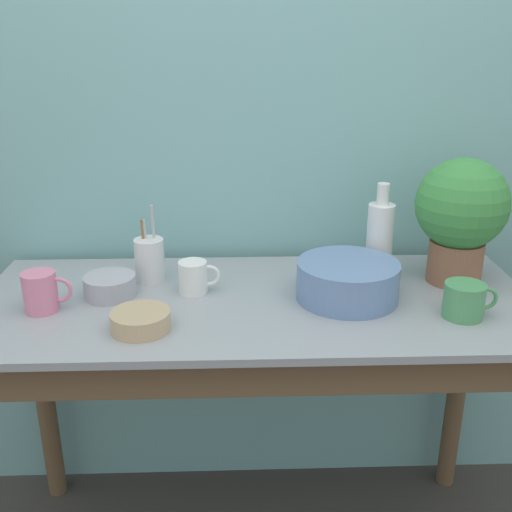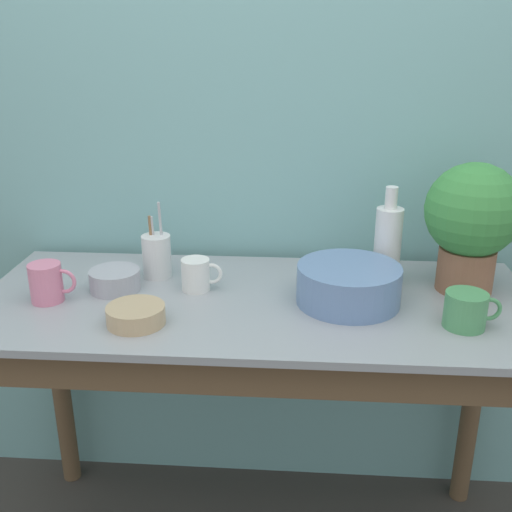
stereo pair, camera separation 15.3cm
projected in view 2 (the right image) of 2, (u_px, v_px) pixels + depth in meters
name	position (u px, v px, depth m)	size (l,w,h in m)	color
wall_back	(265.00, 139.00, 1.78)	(6.00, 0.05, 2.40)	#7AB2B2
counter_table	(255.00, 359.00, 1.60)	(1.46, 0.62, 0.84)	brown
potted_plant	(472.00, 219.00, 1.56)	(0.25, 0.25, 0.35)	#8C5B42
bowl_wash_large	(349.00, 285.00, 1.53)	(0.27, 0.27, 0.10)	#6684B2
bottle_tall	(388.00, 243.00, 1.64)	(0.07, 0.07, 0.27)	white
mug_pink	(47.00, 283.00, 1.54)	(0.12, 0.08, 0.10)	pink
mug_green	(466.00, 310.00, 1.41)	(0.13, 0.10, 0.09)	#4C935B
mug_white	(197.00, 275.00, 1.61)	(0.11, 0.08, 0.09)	white
bowl_small_steel	(115.00, 280.00, 1.62)	(0.14, 0.14, 0.06)	#A8A8B2
bowl_small_tan	(136.00, 315.00, 1.43)	(0.14, 0.14, 0.05)	tan
utensil_cup	(157.00, 256.00, 1.69)	(0.08, 0.08, 0.22)	silver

